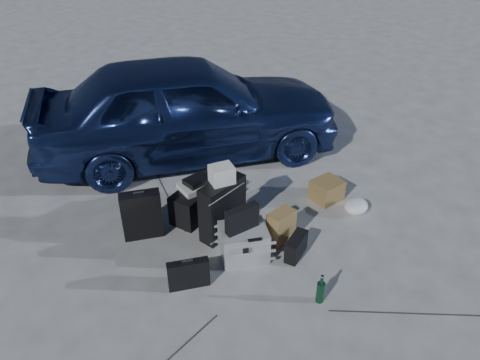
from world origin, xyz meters
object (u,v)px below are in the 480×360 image
Objects in this scene: car at (187,107)px; suitcase_left at (142,215)px; briefcase at (188,274)px; duffel_bag at (198,200)px; pelican_case at (244,242)px; cardboard_box at (327,190)px; suitcase_right at (222,208)px; green_bottle at (321,289)px.

suitcase_left is at bearing 154.78° from car.
duffel_bag is at bearing 75.44° from briefcase.
pelican_case is 1.39× the size of cardboard_box.
briefcase is 0.60× the size of suitcase_right.
suitcase_left is at bearing 119.46° from green_bottle.
pelican_case reaches higher than green_bottle.
pelican_case is at bearing 105.56° from green_bottle.
briefcase is 0.98m from suitcase_left.
cardboard_box is 1.12× the size of green_bottle.
cardboard_box is (1.43, -0.12, -0.21)m from suitcase_right.
car is 10.32× the size of briefcase.
green_bottle is at bearing -167.45° from car.
car is at bearing 96.66° from pelican_case.
pelican_case reaches higher than cardboard_box.
cardboard_box is at bearing 3.77° from suitcase_left.
suitcase_right is at bearing -178.59° from car.
pelican_case reaches higher than briefcase.
green_bottle is (0.30, -1.86, -0.03)m from duffel_bag.
suitcase_right reaches higher than green_bottle.
car is 12.03× the size of cardboard_box.
car is 1.58m from duffel_bag.
suitcase_left is (-0.76, 0.88, 0.11)m from pelican_case.
pelican_case is 0.86× the size of suitcase_left.
briefcase is 0.91m from suitcase_right.
briefcase is 0.55× the size of duffel_bag.
suitcase_left is at bearing 112.01° from briefcase.
duffel_bag is at bearing 112.86° from pelican_case.
suitcase_left is at bearing 165.72° from cardboard_box.
suitcase_right is at bearing 55.33° from briefcase.
duffel_bag is at bearing 21.56° from suitcase_left.
pelican_case is at bearing -30.97° from suitcase_left.
suitcase_left is 2.28m from cardboard_box.
duffel_bag reaches higher than briefcase.
car is at bearing 114.31° from cardboard_box.
car is at bearing 65.17° from suitcase_left.
briefcase is 2.18m from cardboard_box.
suitcase_left is 1.81× the size of green_bottle.
car reaches higher than cardboard_box.
suitcase_right is 0.92× the size of duffel_bag.
briefcase is 1.27m from green_bottle.
car is 13.44× the size of green_bottle.
car reaches higher than duffel_bag.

